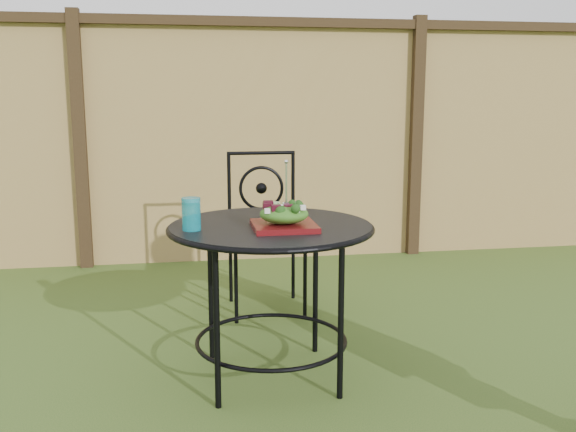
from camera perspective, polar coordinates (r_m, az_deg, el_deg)
The scene contains 8 objects.
ground at distance 3.12m, azimuth 1.85°, elevation -13.71°, with size 60.00×60.00×0.00m, color #2A4B18.
fence at distance 5.03m, azimuth -3.01°, elevation 6.78°, with size 8.00×0.12×1.90m.
patio_table at distance 2.89m, azimuth -1.53°, elevation -3.44°, with size 0.92×0.92×0.72m.
patio_chair at distance 3.88m, azimuth -2.08°, elevation -1.01°, with size 0.46×0.46×0.95m.
salad_plate at distance 2.76m, azimuth -0.35°, elevation -0.89°, with size 0.27×0.27×0.02m, color #500B0C.
salad at distance 2.75m, azimuth -0.35°, elevation 0.18°, with size 0.21×0.21×0.08m, color #235614.
fork at distance 2.73m, azimuth -0.15°, elevation 2.86°, with size 0.01×0.01×0.18m, color silver.
drinking_glass at distance 2.75m, azimuth -8.60°, elevation 0.18°, with size 0.08×0.08×0.14m, color #0D889A.
Camera 1 is at (-0.56, -2.79, 1.29)m, focal length 40.00 mm.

